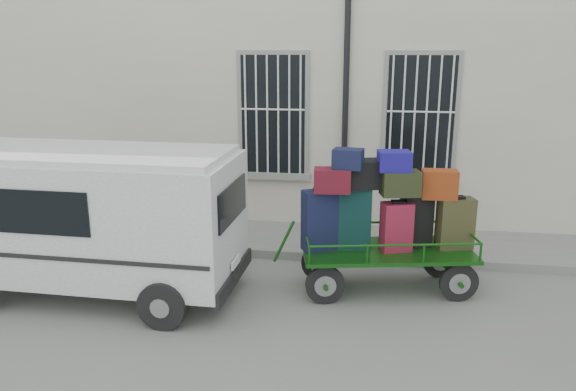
{
  "coord_description": "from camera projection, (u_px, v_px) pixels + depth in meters",
  "views": [
    {
      "loc": [
        1.41,
        -7.43,
        3.51
      ],
      "look_at": [
        0.17,
        1.0,
        1.23
      ],
      "focal_mm": 35.0,
      "sensor_mm": 36.0,
      "label": 1
    }
  ],
  "objects": [
    {
      "name": "luggage_cart",
      "position": [
        384.0,
        218.0,
        8.08
      ],
      "size": [
        2.95,
        1.56,
        2.14
      ],
      "rotation": [
        0.0,
        0.0,
        0.19
      ],
      "color": "black",
      "rests_on": "ground"
    },
    {
      "name": "van",
      "position": [
        92.0,
        213.0,
        7.95
      ],
      "size": [
        4.26,
        2.01,
        2.12
      ],
      "rotation": [
        0.0,
        0.0,
        -0.03
      ],
      "color": "silver",
      "rests_on": "ground"
    },
    {
      "name": "building",
      "position": [
        309.0,
        69.0,
        12.69
      ],
      "size": [
        24.0,
        5.15,
        6.0
      ],
      "color": "beige",
      "rests_on": "ground"
    },
    {
      "name": "ground",
      "position": [
        266.0,
        294.0,
        8.21
      ],
      "size": [
        80.0,
        80.0,
        0.0
      ],
      "primitive_type": "plane",
      "color": "slate",
      "rests_on": "ground"
    },
    {
      "name": "sidewalk",
      "position": [
        288.0,
        239.0,
        10.29
      ],
      "size": [
        24.0,
        1.7,
        0.15
      ],
      "primitive_type": "cube",
      "color": "slate",
      "rests_on": "ground"
    }
  ]
}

